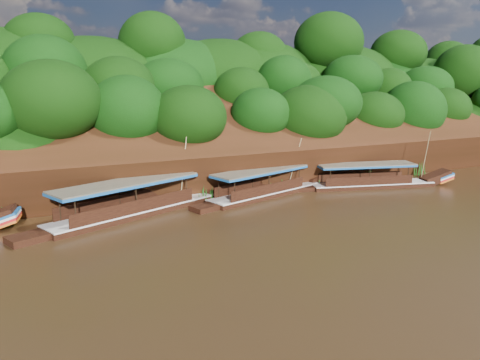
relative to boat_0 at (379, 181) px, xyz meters
name	(u,v)px	position (x,y,z in m)	size (l,w,h in m)	color
ground	(318,224)	(-11.45, -6.97, -0.50)	(160.00, 160.00, 0.00)	black
riverbank	(201,151)	(-11.46, 15.75, 1.39)	(120.00, 30.06, 19.40)	#311A0B
boat_0	(379,181)	(0.00, 0.00, 0.00)	(13.56, 5.08, 5.64)	black
boat_1	(272,188)	(-10.29, 1.65, 0.04)	(13.65, 5.88, 5.21)	black
boat_2	(148,204)	(-21.28, 0.92, 0.09)	(16.21, 8.08, 6.65)	black
reeds	(223,188)	(-14.59, 2.46, 0.35)	(47.85, 2.31, 1.78)	#1B5C17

